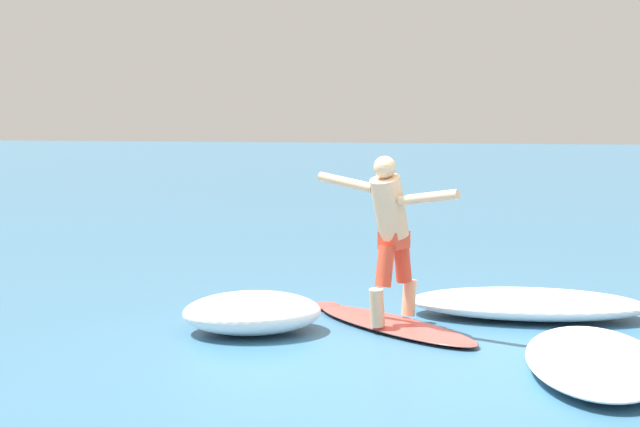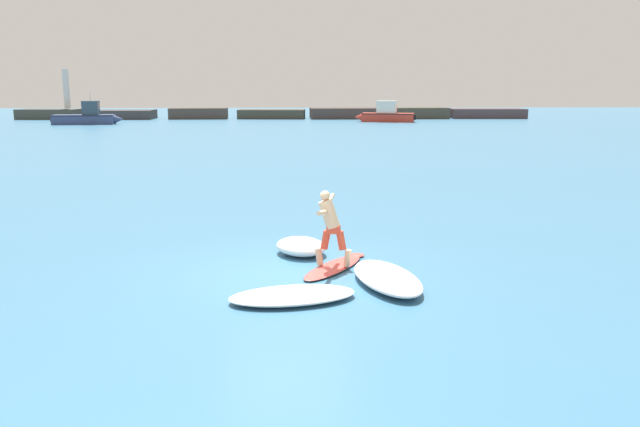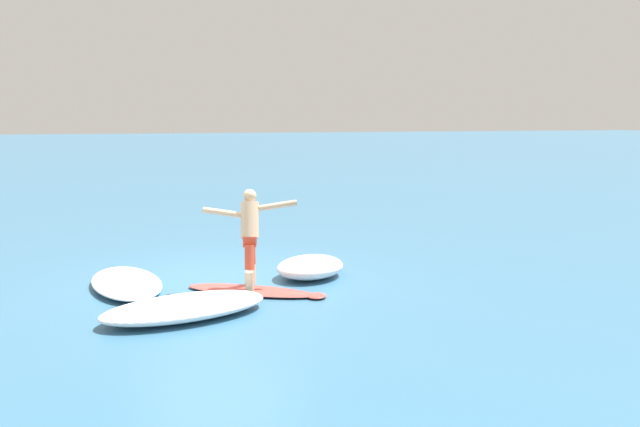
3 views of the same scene
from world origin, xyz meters
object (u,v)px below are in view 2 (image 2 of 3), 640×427
surfboard (334,267)px  surfer (330,223)px  small_boat_offshore (87,117)px  fishing_boat_near_jetty (386,115)px

surfboard → surfer: bearing=-168.8°
surfboard → small_boat_offshore: bearing=112.2°
surfboard → small_boat_offshore: small_boat_offshore is taller
fishing_boat_near_jetty → small_boat_offshore: size_ratio=0.93×
fishing_boat_near_jetty → surfer: bearing=-99.9°
surfer → small_boat_offshore: bearing=112.2°
surfer → surfboard: bearing=11.2°
surfboard → fishing_boat_near_jetty: (9.33, 54.02, 0.72)m
surfer → fishing_boat_near_jetty: fishing_boat_near_jetty is taller
surfer → small_boat_offshore: small_boat_offshore is taller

